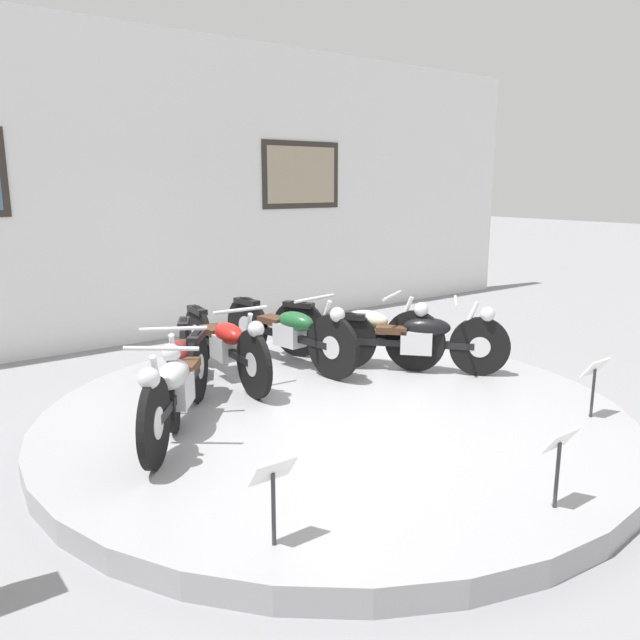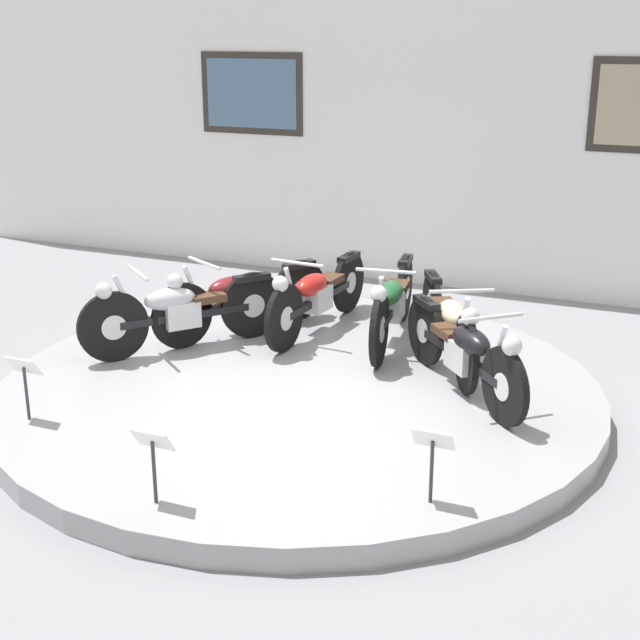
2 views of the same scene
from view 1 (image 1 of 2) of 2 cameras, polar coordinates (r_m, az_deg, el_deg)
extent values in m
plane|color=gray|center=(5.60, 1.30, -9.65)|extent=(60.00, 60.00, 0.00)
cylinder|color=#99999E|center=(5.57, 1.31, -8.80)|extent=(5.04, 5.04, 0.18)
cube|color=white|center=(8.69, -15.45, 11.43)|extent=(14.00, 0.20, 4.04)
cube|color=#2D2823|center=(9.75, -1.71, 13.11)|extent=(1.40, 0.02, 1.00)
cube|color=tan|center=(9.74, -1.69, 13.11)|extent=(1.24, 0.02, 0.84)
cylinder|color=black|center=(4.47, -14.90, -9.09)|extent=(0.44, 0.54, 0.64)
cylinder|color=silver|center=(4.47, -14.90, -9.09)|extent=(0.19, 0.22, 0.22)
cylinder|color=black|center=(5.71, -11.12, -4.18)|extent=(0.44, 0.54, 0.64)
cylinder|color=silver|center=(5.71, -11.12, -4.18)|extent=(0.19, 0.22, 0.22)
cube|color=black|center=(5.08, -12.77, -6.34)|extent=(0.83, 1.02, 0.07)
cube|color=silver|center=(5.04, -12.89, -6.27)|extent=(0.36, 0.37, 0.24)
ellipsoid|color=#B2B5BA|center=(4.90, -13.27, -4.87)|extent=(0.47, 0.51, 0.20)
cube|color=#472D1E|center=(5.24, -12.26, -4.13)|extent=(0.36, 0.37, 0.07)
cube|color=black|center=(5.63, -11.23, -1.52)|extent=(0.30, 0.34, 0.06)
cylinder|color=silver|center=(4.54, -14.52, -6.06)|extent=(0.19, 0.22, 0.54)
cylinder|color=silver|center=(4.56, -14.32, -2.54)|extent=(0.44, 0.36, 0.03)
sphere|color=silver|center=(4.30, -15.37, -5.16)|extent=(0.15, 0.15, 0.15)
cylinder|color=black|center=(5.08, -13.23, -6.50)|extent=(0.35, 0.57, 0.62)
cylinder|color=silver|center=(5.08, -13.23, -6.50)|extent=(0.16, 0.22, 0.22)
cylinder|color=black|center=(6.37, -12.25, -2.58)|extent=(0.35, 0.57, 0.62)
cylinder|color=silver|center=(6.37, -12.25, -2.58)|extent=(0.16, 0.22, 0.22)
cube|color=black|center=(5.72, -12.68, -4.32)|extent=(0.65, 1.12, 0.07)
cube|color=silver|center=(5.67, -12.72, -4.24)|extent=(0.33, 0.38, 0.24)
ellipsoid|color=maroon|center=(5.54, -12.87, -2.95)|extent=(0.42, 0.53, 0.20)
cube|color=#472D1E|center=(5.89, -12.59, -2.40)|extent=(0.33, 0.38, 0.07)
cube|color=black|center=(6.31, -12.36, -0.27)|extent=(0.26, 0.36, 0.06)
cylinder|color=silver|center=(5.16, -13.20, -3.86)|extent=(0.16, 0.24, 0.54)
cylinder|color=silver|center=(5.20, -13.25, -0.78)|extent=(0.49, 0.29, 0.03)
sphere|color=silver|center=(4.92, -13.48, -2.97)|extent=(0.15, 0.15, 0.15)
cylinder|color=black|center=(5.71, -6.07, -4.04)|extent=(0.10, 0.64, 0.63)
cylinder|color=silver|center=(5.71, -6.07, -4.04)|extent=(0.08, 0.23, 0.22)
cylinder|color=black|center=(6.90, -11.08, -1.30)|extent=(0.10, 0.64, 0.63)
cylinder|color=silver|center=(6.90, -11.08, -1.30)|extent=(0.08, 0.23, 0.22)
cube|color=black|center=(6.30, -8.82, -2.55)|extent=(0.16, 1.24, 0.07)
cube|color=silver|center=(6.26, -8.68, -2.45)|extent=(0.22, 0.33, 0.24)
ellipsoid|color=red|center=(6.13, -8.34, -1.21)|extent=(0.26, 0.50, 0.20)
cube|color=#472D1E|center=(6.46, -9.65, -0.92)|extent=(0.22, 0.33, 0.07)
cube|color=black|center=(6.85, -11.17, 0.89)|extent=(0.13, 0.37, 0.06)
cylinder|color=silver|center=(5.78, -6.78, -1.79)|extent=(0.06, 0.25, 0.54)
cylinder|color=silver|center=(5.82, -7.30, 0.92)|extent=(0.54, 0.07, 0.03)
sphere|color=silver|center=(5.57, -5.88, -0.84)|extent=(0.15, 0.15, 0.15)
cylinder|color=black|center=(6.21, 1.17, -2.50)|extent=(0.15, 0.66, 0.66)
cylinder|color=silver|center=(6.21, 1.17, -2.50)|extent=(0.10, 0.24, 0.23)
cylinder|color=black|center=(7.17, -6.67, -0.53)|extent=(0.15, 0.66, 0.66)
cylinder|color=silver|center=(7.17, -6.67, -0.53)|extent=(0.10, 0.24, 0.23)
cube|color=black|center=(6.67, -3.03, -1.44)|extent=(0.25, 1.24, 0.07)
cube|color=silver|center=(6.64, -2.80, -1.34)|extent=(0.25, 0.35, 0.24)
ellipsoid|color=#1E562D|center=(6.53, -2.22, -0.12)|extent=(0.29, 0.51, 0.20)
cube|color=#472D1E|center=(6.80, -4.30, 0.02)|extent=(0.25, 0.35, 0.07)
cube|color=black|center=(7.12, -6.73, 1.68)|extent=(0.15, 0.37, 0.06)
cylinder|color=silver|center=(6.26, 0.20, -0.48)|extent=(0.08, 0.25, 0.54)
cylinder|color=silver|center=(6.28, -0.51, 1.99)|extent=(0.54, 0.11, 0.03)
sphere|color=silver|center=(6.09, 1.60, 0.50)|extent=(0.15, 0.15, 0.15)
cylinder|color=black|center=(6.55, 8.64, -1.92)|extent=(0.35, 0.59, 0.64)
cylinder|color=silver|center=(6.55, 8.64, -1.92)|extent=(0.16, 0.23, 0.23)
cylinder|color=black|center=(7.03, -1.96, -0.78)|extent=(0.35, 0.59, 0.64)
cylinder|color=silver|center=(7.03, -1.96, -0.78)|extent=(0.16, 0.23, 0.23)
cube|color=black|center=(6.76, 3.15, -1.34)|extent=(0.65, 1.13, 0.07)
cube|color=silver|center=(6.74, 3.47, -1.20)|extent=(0.33, 0.38, 0.24)
ellipsoid|color=beige|center=(6.67, 4.28, 0.05)|extent=(0.42, 0.53, 0.20)
cube|color=#472D1E|center=(6.81, 1.45, -0.01)|extent=(0.33, 0.38, 0.07)
cube|color=black|center=(6.97, -1.97, 1.41)|extent=(0.26, 0.36, 0.06)
cylinder|color=silver|center=(6.54, 7.45, -0.09)|extent=(0.16, 0.24, 0.54)
cylinder|color=silver|center=(6.52, 6.61, 2.23)|extent=(0.49, 0.28, 0.03)
sphere|color=silver|center=(6.46, 9.25, 0.95)|extent=(0.15, 0.15, 0.15)
cylinder|color=black|center=(6.53, 14.39, -2.37)|extent=(0.45, 0.49, 0.61)
cylinder|color=silver|center=(6.53, 14.39, -2.37)|extent=(0.19, 0.20, 0.21)
cylinder|color=black|center=(6.58, 2.58, -1.88)|extent=(0.45, 0.49, 0.61)
cylinder|color=silver|center=(6.58, 2.58, -1.88)|extent=(0.19, 0.20, 0.21)
cube|color=black|center=(6.52, 8.46, -2.14)|extent=(0.89, 0.96, 0.07)
cube|color=silver|center=(6.52, 8.82, -1.98)|extent=(0.36, 0.37, 0.24)
ellipsoid|color=black|center=(6.48, 9.75, -0.64)|extent=(0.49, 0.50, 0.20)
cube|color=#472D1E|center=(6.50, 6.56, -0.86)|extent=(0.36, 0.37, 0.07)
cube|color=black|center=(6.52, 2.60, 0.32)|extent=(0.32, 0.33, 0.06)
cylinder|color=silver|center=(6.48, 13.17, -0.61)|extent=(0.20, 0.21, 0.54)
cylinder|color=silver|center=(6.42, 12.32, 1.69)|extent=(0.42, 0.39, 0.03)
sphere|color=silver|center=(6.46, 15.08, 0.53)|extent=(0.15, 0.15, 0.15)
cylinder|color=#333338|center=(3.51, -4.27, -16.89)|extent=(0.02, 0.02, 0.42)
cube|color=white|center=(3.41, -4.34, -13.59)|extent=(0.26, 0.11, 0.15)
cylinder|color=#333338|center=(4.11, 20.86, -13.13)|extent=(0.02, 0.02, 0.42)
cube|color=white|center=(4.03, 21.11, -10.23)|extent=(0.26, 0.11, 0.15)
cylinder|color=#333338|center=(5.72, 23.67, -6.15)|extent=(0.02, 0.02, 0.42)
cube|color=white|center=(5.65, 23.87, -3.98)|extent=(0.26, 0.11, 0.15)
camera|label=2|loc=(6.57, 75.35, 11.38)|focal=50.00mm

